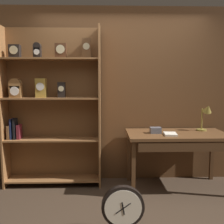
% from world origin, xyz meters
% --- Properties ---
extents(back_wood_panel, '(4.80, 0.05, 2.60)m').
position_xyz_m(back_wood_panel, '(0.00, 1.36, 1.30)').
color(back_wood_panel, brown).
rests_on(back_wood_panel, ground).
extents(bookshelf, '(1.38, 0.32, 2.27)m').
position_xyz_m(bookshelf, '(-1.06, 1.14, 1.17)').
color(bookshelf, brown).
rests_on(bookshelf, ground).
extents(workbench, '(1.38, 0.73, 0.79)m').
position_xyz_m(workbench, '(0.73, 0.91, 0.71)').
color(workbench, brown).
rests_on(workbench, ground).
extents(desk_lamp, '(0.20, 0.20, 0.40)m').
position_xyz_m(desk_lamp, '(1.18, 1.07, 1.05)').
color(desk_lamp, olive).
rests_on(desk_lamp, workbench).
extents(toolbox_small, '(0.15, 0.11, 0.08)m').
position_xyz_m(toolbox_small, '(0.43, 0.93, 0.84)').
color(toolbox_small, '#595960').
rests_on(toolbox_small, workbench).
extents(open_repair_manual, '(0.18, 0.24, 0.02)m').
position_xyz_m(open_repair_manual, '(0.61, 0.80, 0.81)').
color(open_repair_manual, silver).
rests_on(open_repair_manual, workbench).
extents(round_clock_large, '(0.43, 0.11, 0.47)m').
position_xyz_m(round_clock_large, '(-0.09, -0.11, 0.24)').
color(round_clock_large, black).
rests_on(round_clock_large, ground).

